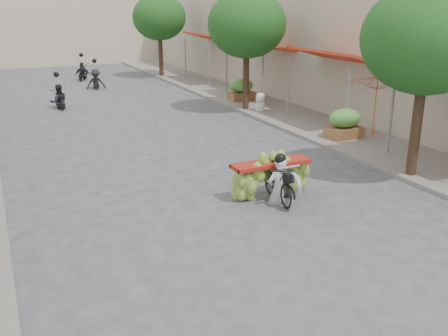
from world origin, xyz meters
TOP-DOWN VIEW (x-y plane):
  - ground at (0.00, 0.00)m, footprint 120.00×120.00m
  - sidewalk_right at (7.00, 15.00)m, footprint 4.00×60.00m
  - shophouse_row_right at (11.99, 14.00)m, footprint 9.77×40.00m
  - far_building at (0.00, 38.00)m, footprint 20.00×6.00m
  - street_tree_near at (5.40, 4.00)m, footprint 3.40×3.40m
  - street_tree_mid at (5.40, 14.00)m, footprint 3.40×3.40m
  - street_tree_far at (5.40, 26.00)m, footprint 3.40×3.40m
  - produce_crate_mid at (6.20, 8.00)m, footprint 1.20×0.88m
  - produce_crate_far at (6.20, 16.00)m, footprint 1.20×0.88m
  - banana_motorbike at (1.13, 4.23)m, footprint 2.20×1.84m
  - market_umbrella at (5.88, 6.17)m, footprint 2.81×2.81m
  - pedestrian at (5.81, 13.38)m, footprint 0.90×0.83m
  - bg_motorbike_a at (-2.14, 18.20)m, footprint 0.84×1.51m
  - bg_motorbike_b at (0.54, 23.11)m, footprint 1.11×1.66m
  - bg_motorbike_c at (0.47, 26.84)m, footprint 1.34×1.89m

SIDE VIEW (x-z plane):
  - ground at x=0.00m, z-range 0.00..0.00m
  - sidewalk_right at x=7.00m, z-range 0.00..0.12m
  - banana_motorbike at x=1.13m, z-range -0.35..1.75m
  - produce_crate_mid at x=6.20m, z-range 0.13..1.29m
  - produce_crate_far at x=6.20m, z-range 0.13..1.29m
  - bg_motorbike_a at x=-2.14m, z-range -0.20..1.75m
  - bg_motorbike_c at x=0.47m, z-range -0.20..1.75m
  - bg_motorbike_b at x=0.54m, z-range -0.12..1.83m
  - pedestrian at x=5.81m, z-range 0.12..1.70m
  - market_umbrella at x=5.88m, z-range 1.60..3.58m
  - shophouse_row_right at x=11.99m, z-range 0.00..6.00m
  - far_building at x=0.00m, z-range 0.00..7.00m
  - street_tree_near at x=5.40m, z-range 1.16..6.41m
  - street_tree_mid at x=5.40m, z-range 1.16..6.41m
  - street_tree_far at x=5.40m, z-range 1.16..6.41m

